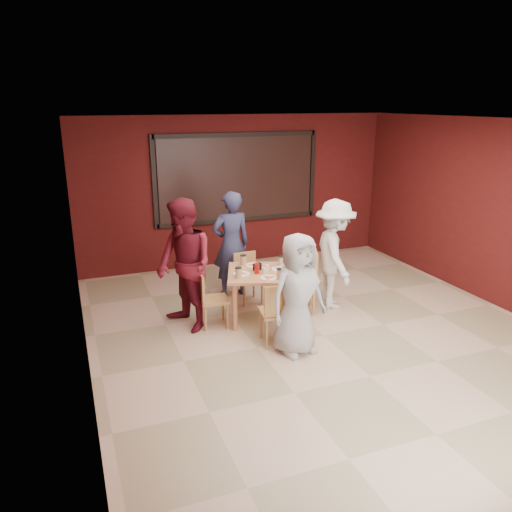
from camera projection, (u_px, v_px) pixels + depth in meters
name	position (u px, v px, depth m)	size (l,w,h in m)	color
floor	(323.00, 336.00, 6.74)	(7.00, 7.00, 0.00)	#CCAC8D
window_blinds	(238.00, 178.00, 9.31)	(3.00, 0.02, 1.50)	black
dining_table	(261.00, 277.00, 7.06)	(1.17, 1.17, 0.88)	tan
chair_front	(278.00, 310.00, 6.35)	(0.47, 0.47, 0.85)	tan
chair_back	(247.00, 274.00, 7.79)	(0.40, 0.40, 0.78)	tan
chair_left	(209.00, 296.00, 6.90)	(0.42, 0.42, 0.78)	tan
chair_right	(306.00, 277.00, 7.40)	(0.60, 0.60, 0.95)	tan
diner_front	(297.00, 294.00, 6.09)	(0.75, 0.49, 1.54)	#ABABAB
diner_back	(231.00, 244.00, 7.91)	(0.62, 0.41, 1.71)	#2E3153
diner_left	(185.00, 266.00, 6.71)	(0.88, 0.69, 1.82)	maroon
diner_right	(334.00, 254.00, 7.48)	(1.07, 0.62, 1.66)	silver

